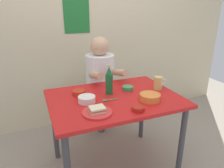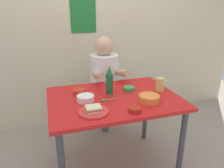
{
  "view_description": "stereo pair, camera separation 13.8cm",
  "coord_description": "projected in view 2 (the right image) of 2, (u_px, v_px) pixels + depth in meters",
  "views": [
    {
      "loc": [
        -0.64,
        -1.52,
        1.46
      ],
      "look_at": [
        0.0,
        0.05,
        0.84
      ],
      "focal_mm": 33.51,
      "sensor_mm": 36.0,
      "label": 1
    },
    {
      "loc": [
        -0.51,
        -1.56,
        1.46
      ],
      "look_at": [
        0.0,
        0.05,
        0.84
      ],
      "focal_mm": 33.51,
      "sensor_mm": 36.0,
      "label": 2
    }
  ],
  "objects": [
    {
      "name": "beer_mug",
      "position": [
        160.0,
        84.0,
        1.91
      ],
      "size": [
        0.13,
        0.08,
        0.12
      ],
      "color": "#D1BC66",
      "rests_on": "dining_table"
    },
    {
      "name": "dining_table",
      "position": [
        114.0,
        107.0,
        1.82
      ],
      "size": [
        1.1,
        0.8,
        0.74
      ],
      "color": "red",
      "rests_on": "ground"
    },
    {
      "name": "plate_orange",
      "position": [
        94.0,
        112.0,
        1.52
      ],
      "size": [
        0.22,
        0.22,
        0.01
      ],
      "primitive_type": "cylinder",
      "color": "red",
      "rests_on": "dining_table"
    },
    {
      "name": "spoon",
      "position": [
        106.0,
        100.0,
        1.72
      ],
      "size": [
        0.13,
        0.02,
        0.01
      ],
      "color": "#26A559",
      "rests_on": "dining_table"
    },
    {
      "name": "dip_bowl_green",
      "position": [
        129.0,
        88.0,
        1.92
      ],
      "size": [
        0.1,
        0.1,
        0.03
      ],
      "color": "#388C4C",
      "rests_on": "dining_table"
    },
    {
      "name": "rice_bowl_white",
      "position": [
        86.0,
        98.0,
        1.7
      ],
      "size": [
        0.14,
        0.14,
        0.05
      ],
      "color": "silver",
      "rests_on": "dining_table"
    },
    {
      "name": "sandwich",
      "position": [
        93.0,
        109.0,
        1.51
      ],
      "size": [
        0.11,
        0.09,
        0.04
      ],
      "color": "beige",
      "rests_on": "plate_orange"
    },
    {
      "name": "stool",
      "position": [
        105.0,
        106.0,
        2.52
      ],
      "size": [
        0.34,
        0.34,
        0.45
      ],
      "color": "#4C4C51",
      "rests_on": "ground"
    },
    {
      "name": "soup_bowl_orange",
      "position": [
        149.0,
        98.0,
        1.69
      ],
      "size": [
        0.17,
        0.17,
        0.05
      ],
      "color": "orange",
      "rests_on": "dining_table"
    },
    {
      "name": "wall_back",
      "position": [
        87.0,
        21.0,
        2.54
      ],
      "size": [
        4.4,
        0.09,
        2.6
      ],
      "color": "beige",
      "rests_on": "ground"
    },
    {
      "name": "sauce_bowl_chili",
      "position": [
        79.0,
        91.0,
        1.85
      ],
      "size": [
        0.11,
        0.11,
        0.04
      ],
      "color": "red",
      "rests_on": "dining_table"
    },
    {
      "name": "beer_bottle",
      "position": [
        109.0,
        81.0,
        1.82
      ],
      "size": [
        0.06,
        0.06,
        0.26
      ],
      "color": "#19602D",
      "rests_on": "dining_table"
    },
    {
      "name": "person_seated",
      "position": [
        105.0,
        73.0,
        2.36
      ],
      "size": [
        0.33,
        0.56,
        0.72
      ],
      "color": "white",
      "rests_on": "stool"
    },
    {
      "name": "ground_plane",
      "position": [
        114.0,
        166.0,
        2.05
      ],
      "size": [
        6.0,
        6.0,
        0.0
      ],
      "primitive_type": "plane",
      "color": "gray"
    },
    {
      "name": "sambal_bowl_red",
      "position": [
        135.0,
        109.0,
        1.53
      ],
      "size": [
        0.1,
        0.1,
        0.03
      ],
      "color": "#B21E14",
      "rests_on": "dining_table"
    }
  ]
}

